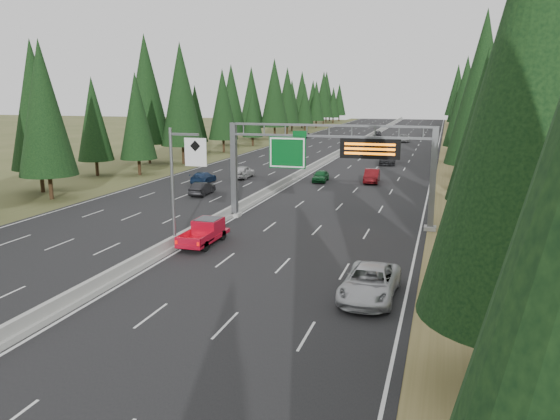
{
  "coord_description": "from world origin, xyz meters",
  "views": [
    {
      "loc": [
        16.99,
        -6.6,
        10.32
      ],
      "look_at": [
        8.89,
        20.0,
        4.29
      ],
      "focal_mm": 35.0,
      "sensor_mm": 36.0,
      "label": 1
    }
  ],
  "objects": [
    {
      "name": "red_pickup",
      "position": [
        1.5,
        26.75,
        0.99
      ],
      "size": [
        1.81,
        5.05,
        1.65
      ],
      "color": "black",
      "rests_on": "road"
    },
    {
      "name": "hov_sign_pole",
      "position": [
        0.58,
        24.97,
        4.72
      ],
      "size": [
        2.8,
        0.5,
        8.0
      ],
      "color": "slate",
      "rests_on": "road"
    },
    {
      "name": "car_onc_far",
      "position": [
        -14.5,
        114.9,
        0.82
      ],
      "size": [
        2.94,
        5.51,
        1.47
      ],
      "primitive_type": "imported",
      "rotation": [
        0.0,
        0.0,
        3.24
      ],
      "color": "black",
      "rests_on": "road"
    },
    {
      "name": "car_onc_near",
      "position": [
        -6.43,
        43.21,
        0.74
      ],
      "size": [
        1.57,
        4.04,
        1.31
      ],
      "primitive_type": "imported",
      "rotation": [
        0.0,
        0.0,
        3.19
      ],
      "color": "black",
      "rests_on": "road"
    },
    {
      "name": "car_ahead_dkred",
      "position": [
        8.99,
        56.0,
        0.85
      ],
      "size": [
        1.89,
        4.74,
        1.53
      ],
      "primitive_type": "imported",
      "rotation": [
        0.0,
        0.0,
        0.06
      ],
      "color": "#5A0C10",
      "rests_on": "road"
    },
    {
      "name": "median_barrier",
      "position": [
        0.0,
        80.0,
        0.41
      ],
      "size": [
        0.7,
        260.0,
        0.85
      ],
      "color": "#969590",
      "rests_on": "road"
    },
    {
      "name": "road",
      "position": [
        0.0,
        80.0,
        0.04
      ],
      "size": [
        32.0,
        260.0,
        0.08
      ],
      "primitive_type": "cube",
      "color": "black",
      "rests_on": "ground"
    },
    {
      "name": "car_ahead_green",
      "position": [
        3.2,
        54.95,
        0.75
      ],
      "size": [
        1.76,
        3.98,
        1.33
      ],
      "primitive_type": "imported",
      "rotation": [
        0.0,
        0.0,
        0.05
      ],
      "color": "#125225",
      "rests_on": "road"
    },
    {
      "name": "car_onc_blue",
      "position": [
        -9.49,
        50.06,
        0.73
      ],
      "size": [
        1.94,
        4.51,
        1.29
      ],
      "primitive_type": "imported",
      "rotation": [
        0.0,
        0.0,
        3.17
      ],
      "color": "navy",
      "rests_on": "road"
    },
    {
      "name": "sign_gantry",
      "position": [
        8.92,
        34.88,
        5.27
      ],
      "size": [
        16.75,
        0.98,
        7.8
      ],
      "color": "slate",
      "rests_on": "road"
    },
    {
      "name": "tree_row_right",
      "position": [
        22.16,
        73.5,
        9.34
      ],
      "size": [
        12.42,
        244.41,
        18.94
      ],
      "color": "black",
      "rests_on": "ground"
    },
    {
      "name": "tree_row_left",
      "position": [
        -22.2,
        63.18,
        9.22
      ],
      "size": [
        11.77,
        239.45,
        18.47
      ],
      "color": "black",
      "rests_on": "ground"
    },
    {
      "name": "car_ahead_far",
      "position": [
        1.5,
        122.46,
        0.81
      ],
      "size": [
        2.09,
        4.4,
        1.45
      ],
      "primitive_type": "imported",
      "rotation": [
        0.0,
        0.0,
        0.09
      ],
      "color": "black",
      "rests_on": "road"
    },
    {
      "name": "car_ahead_dkgrey",
      "position": [
        9.0,
        73.11,
        0.88
      ],
      "size": [
        2.61,
        5.68,
        1.61
      ],
      "primitive_type": "imported",
      "rotation": [
        0.0,
        0.0,
        0.07
      ],
      "color": "black",
      "rests_on": "road"
    },
    {
      "name": "shoulder_right",
      "position": [
        17.8,
        80.0,
        0.03
      ],
      "size": [
        3.6,
        260.0,
        0.06
      ],
      "primitive_type": "cube",
      "color": "olive",
      "rests_on": "ground"
    },
    {
      "name": "shoulder_left",
      "position": [
        -17.8,
        80.0,
        0.03
      ],
      "size": [
        3.6,
        260.0,
        0.06
      ],
      "primitive_type": "cube",
      "color": "#404A22",
      "rests_on": "ground"
    },
    {
      "name": "car_ahead_white",
      "position": [
        8.28,
        110.88,
        0.82
      ],
      "size": [
        2.71,
        5.45,
        1.48
      ],
      "primitive_type": "imported",
      "rotation": [
        0.0,
        0.0,
        0.05
      ],
      "color": "silver",
      "rests_on": "road"
    },
    {
      "name": "silver_minivan",
      "position": [
        13.71,
        19.77,
        0.87
      ],
      "size": [
        2.8,
        5.76,
        1.58
      ],
      "primitive_type": "imported",
      "rotation": [
        0.0,
        0.0,
        -0.03
      ],
      "color": "#B7B8BC",
      "rests_on": "road"
    },
    {
      "name": "car_onc_white",
      "position": [
        -6.45,
        54.87,
        0.85
      ],
      "size": [
        1.83,
        4.51,
        1.53
      ],
      "primitive_type": "imported",
      "rotation": [
        0.0,
        0.0,
        3.14
      ],
      "color": "#BABABA",
      "rests_on": "road"
    }
  ]
}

